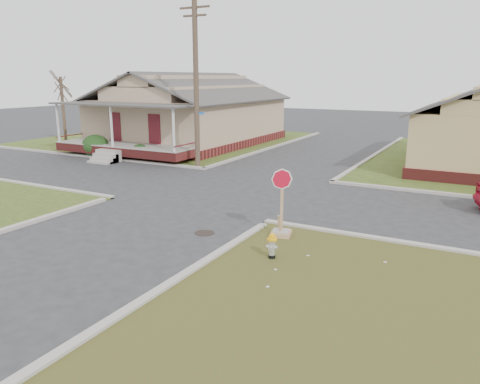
% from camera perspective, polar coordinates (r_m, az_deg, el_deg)
% --- Properties ---
extents(ground, '(120.00, 120.00, 0.00)m').
position_cam_1_polar(ground, '(16.79, -9.79, -3.33)').
color(ground, '#2D2D30').
rests_on(ground, ground).
extents(verge_far_left, '(19.00, 19.00, 0.05)m').
position_cam_1_polar(verge_far_left, '(38.57, -8.71, 6.39)').
color(verge_far_left, '#33491A').
rests_on(verge_far_left, ground).
extents(curbs, '(80.00, 40.00, 0.12)m').
position_cam_1_polar(curbs, '(20.81, -1.35, 0.21)').
color(curbs, '#AAA49A').
rests_on(curbs, ground).
extents(manhole, '(0.64, 0.64, 0.01)m').
position_cam_1_polar(manhole, '(15.18, -4.36, -4.99)').
color(manhole, black).
rests_on(manhole, ground).
extents(corner_house, '(10.10, 15.50, 5.30)m').
position_cam_1_polar(corner_house, '(35.54, -6.20, 9.50)').
color(corner_house, maroon).
rests_on(corner_house, ground).
extents(utility_pole, '(1.80, 0.28, 9.00)m').
position_cam_1_polar(utility_pole, '(25.75, -5.38, 13.23)').
color(utility_pole, '#403025').
rests_on(utility_pole, ground).
extents(tree_far_left, '(0.22, 0.22, 4.90)m').
position_cam_1_polar(tree_far_left, '(37.33, -20.74, 9.25)').
color(tree_far_left, '#403025').
rests_on(tree_far_left, verge_far_left).
extents(fire_hydrant, '(0.27, 0.27, 0.72)m').
position_cam_1_polar(fire_hydrant, '(12.90, 3.93, -6.37)').
color(fire_hydrant, black).
rests_on(fire_hydrant, ground).
extents(stop_sign, '(0.61, 0.60, 2.15)m').
position_cam_1_polar(stop_sign, '(14.65, 5.06, -3.62)').
color(stop_sign, '#A57E59').
rests_on(stop_sign, ground).
extents(hedge_left, '(1.64, 1.34, 1.25)m').
position_cam_1_polar(hedge_left, '(31.06, -17.19, 5.39)').
color(hedge_left, '#1B3C15').
rests_on(hedge_left, verge_far_left).
extents(hedge_right, '(1.28, 1.05, 0.98)m').
position_cam_1_polar(hedge_right, '(29.05, -12.08, 4.88)').
color(hedge_right, '#1B3C15').
rests_on(hedge_right, verge_far_left).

